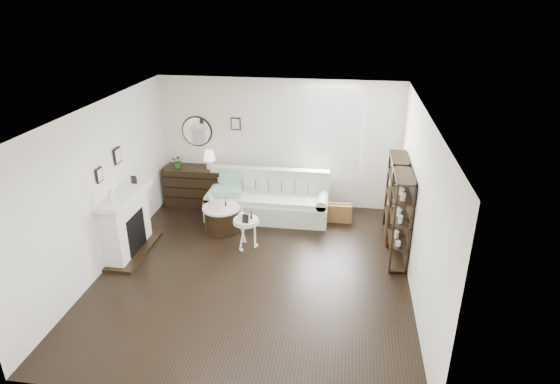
% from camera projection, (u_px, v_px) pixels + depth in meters
% --- Properties ---
extents(room, '(5.50, 5.50, 5.50)m').
position_uv_depth(room, '(314.00, 134.00, 9.48)').
color(room, black).
rests_on(room, ground).
extents(fireplace, '(0.50, 1.40, 1.84)m').
position_uv_depth(fireplace, '(127.00, 225.00, 8.13)').
color(fireplace, white).
rests_on(fireplace, ground).
extents(shelf_unit_far, '(0.30, 0.80, 1.60)m').
position_uv_depth(shelf_unit_far, '(395.00, 198.00, 8.54)').
color(shelf_unit_far, black).
rests_on(shelf_unit_far, ground).
extents(shelf_unit_near, '(0.30, 0.80, 1.60)m').
position_uv_depth(shelf_unit_near, '(400.00, 220.00, 7.73)').
color(shelf_unit_near, black).
rests_on(shelf_unit_near, ground).
extents(sofa, '(2.45, 0.85, 0.95)m').
position_uv_depth(sofa, '(268.00, 202.00, 9.54)').
color(sofa, '#A3AD9A').
rests_on(sofa, ground).
extents(quilt, '(0.62, 0.54, 0.14)m').
position_uv_depth(quilt, '(228.00, 191.00, 9.44)').
color(quilt, '#227D63').
rests_on(quilt, sofa).
extents(suitcase, '(0.56, 0.19, 0.37)m').
position_uv_depth(suitcase, '(338.00, 213.00, 9.38)').
color(suitcase, brown).
rests_on(suitcase, ground).
extents(dresser, '(1.24, 0.53, 0.83)m').
position_uv_depth(dresser, '(195.00, 185.00, 10.08)').
color(dresser, black).
rests_on(dresser, ground).
extents(table_lamp, '(0.27, 0.27, 0.39)m').
position_uv_depth(table_lamp, '(210.00, 160.00, 9.79)').
color(table_lamp, beige).
rests_on(table_lamp, dresser).
extents(potted_plant, '(0.26, 0.23, 0.29)m').
position_uv_depth(potted_plant, '(178.00, 161.00, 9.85)').
color(potted_plant, '#225A19').
rests_on(potted_plant, dresser).
extents(drum_table, '(0.71, 0.71, 0.50)m').
position_uv_depth(drum_table, '(222.00, 219.00, 9.00)').
color(drum_table, black).
rests_on(drum_table, ground).
extents(pedestal_table, '(0.46, 0.46, 0.56)m').
position_uv_depth(pedestal_table, '(246.00, 222.00, 8.30)').
color(pedestal_table, white).
rests_on(pedestal_table, ground).
extents(eiffel_drum, '(0.10, 0.10, 0.17)m').
position_uv_depth(eiffel_drum, '(226.00, 202.00, 8.90)').
color(eiffel_drum, black).
rests_on(eiffel_drum, drum_table).
extents(bottle_drum, '(0.07, 0.07, 0.30)m').
position_uv_depth(bottle_drum, '(210.00, 201.00, 8.79)').
color(bottle_drum, silver).
rests_on(bottle_drum, drum_table).
extents(card_frame_drum, '(0.17, 0.09, 0.21)m').
position_uv_depth(card_frame_drum, '(216.00, 206.00, 8.70)').
color(card_frame_drum, silver).
rests_on(card_frame_drum, drum_table).
extents(eiffel_ped, '(0.12, 0.12, 0.18)m').
position_uv_depth(eiffel_ped, '(251.00, 214.00, 8.26)').
color(eiffel_ped, black).
rests_on(eiffel_ped, pedestal_table).
extents(flask_ped, '(0.13, 0.13, 0.25)m').
position_uv_depth(flask_ped, '(242.00, 213.00, 8.26)').
color(flask_ped, silver).
rests_on(flask_ped, pedestal_table).
extents(card_frame_ped, '(0.13, 0.08, 0.16)m').
position_uv_depth(card_frame_ped, '(245.00, 219.00, 8.14)').
color(card_frame_ped, black).
rests_on(card_frame_ped, pedestal_table).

